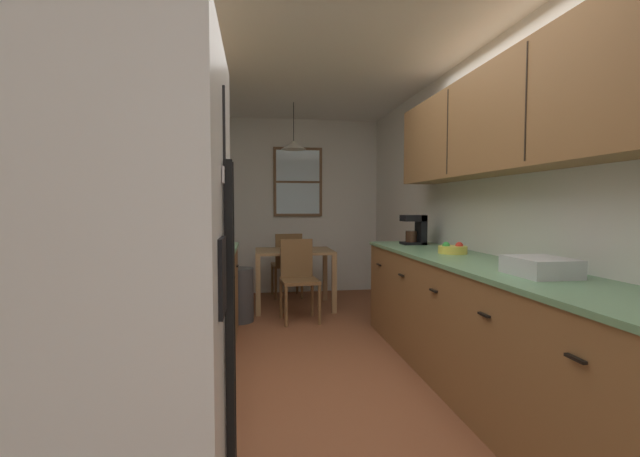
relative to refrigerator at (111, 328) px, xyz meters
name	(u,v)px	position (x,y,z in m)	size (l,w,h in m)	color
ground_plane	(315,351)	(0.95, 2.26, -0.90)	(12.00, 12.00, 0.00)	brown
wall_left	(152,206)	(-0.40, 2.26, 0.38)	(0.10, 9.00, 2.55)	silver
wall_right	(461,206)	(2.30, 2.26, 0.38)	(0.10, 9.00, 2.55)	silver
wall_back	(291,206)	(0.95, 4.91, 0.38)	(4.40, 0.10, 2.55)	silver
ceiling_slab	(315,52)	(0.95, 2.26, 1.69)	(4.40, 9.00, 0.08)	white
refrigerator	(111,328)	(0.00, 0.00, 0.00)	(0.72, 0.74, 1.80)	white
stove_range	(155,374)	(-0.04, 0.72, -0.43)	(0.66, 0.66, 1.10)	silver
microwave_over_range	(124,113)	(-0.15, 0.72, 0.81)	(0.39, 0.58, 0.35)	black
counter_left	(194,310)	(-0.05, 2.08, -0.45)	(0.64, 2.06, 0.90)	olive
upper_cabinets_left	(172,126)	(-0.19, 2.03, 0.99)	(0.33, 2.14, 0.66)	olive
counter_right	(475,325)	(1.95, 1.34, -0.45)	(0.64, 3.28, 0.90)	olive
upper_cabinets_right	(503,120)	(2.09, 1.29, 0.96)	(0.33, 2.96, 0.71)	olive
dining_table	(294,259)	(0.91, 3.89, -0.29)	(0.95, 0.74, 0.73)	#A87F51
dining_chair_near	(298,275)	(0.91, 3.31, -0.40)	(0.43, 0.43, 0.90)	brown
dining_chair_far	(288,262)	(0.87, 4.47, -0.40)	(0.43, 0.43, 0.90)	brown
pendant_light	(294,145)	(0.91, 3.89, 1.13)	(0.31, 0.31, 0.57)	black
back_window	(298,182)	(1.06, 4.84, 0.73)	(0.71, 0.05, 1.01)	brown
trash_bin	(239,295)	(0.25, 3.33, -0.60)	(0.32, 0.32, 0.59)	#3F3F42
storage_canister	(175,253)	(-0.05, 1.32, 0.09)	(0.11, 0.11, 0.18)	#D84C19
dish_towel	(232,352)	(0.31, 0.88, -0.40)	(0.02, 0.16, 0.24)	beige
coffee_maker	(416,229)	(2.00, 2.59, 0.15)	(0.22, 0.18, 0.29)	black
fruit_bowl	(453,249)	(1.99, 1.79, 0.04)	(0.23, 0.23, 0.09)	#E5D14C
dish_rack	(540,267)	(1.97, 0.70, 0.05)	(0.28, 0.34, 0.10)	silver
table_serving_bowl	(291,247)	(0.88, 3.95, -0.14)	(0.19, 0.19, 0.06)	#E0D14C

